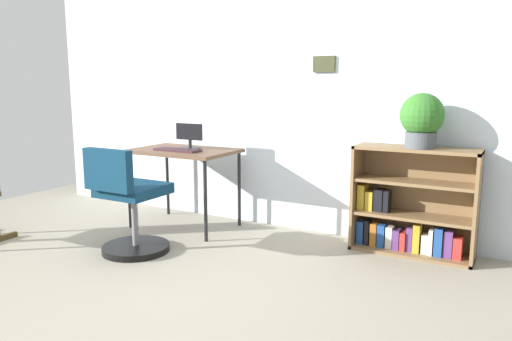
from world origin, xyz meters
TOP-DOWN VIEW (x-y plane):
  - ground_plane at (0.00, 0.00)m, footprint 6.24×6.24m
  - wall_back at (0.00, 2.15)m, footprint 5.20×0.12m
  - desk at (-0.67, 1.66)m, footprint 0.91×0.62m
  - monitor at (-0.63, 1.70)m, footprint 0.27×0.18m
  - keyboard at (-0.65, 1.54)m, footprint 0.42×0.15m
  - office_chair at (-0.59, 0.87)m, footprint 0.52×0.55m
  - bookshelf_low at (1.28, 1.95)m, footprint 0.91×0.30m
  - potted_plant_on_shelf at (1.33, 1.90)m, footprint 0.32×0.32m

SIDE VIEW (x-z plane):
  - ground_plane at x=0.00m, z-range 0.00..0.00m
  - bookshelf_low at x=1.28m, z-range -0.06..0.77m
  - office_chair at x=-0.59m, z-range -0.05..0.78m
  - desk at x=-0.67m, z-range 0.30..1.01m
  - keyboard at x=-0.65m, z-range 0.71..0.73m
  - monitor at x=-0.63m, z-range 0.71..0.94m
  - potted_plant_on_shelf at x=1.33m, z-range 0.84..1.24m
  - wall_back at x=0.00m, z-range 0.00..2.31m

